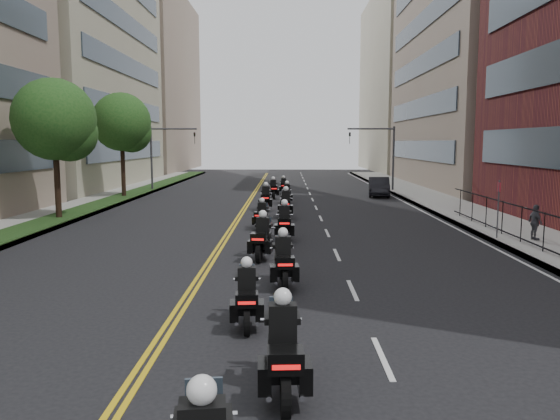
# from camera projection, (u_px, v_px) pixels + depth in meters

# --- Properties ---
(sidewalk_right) EXTENTS (4.00, 90.00, 0.15)m
(sidewalk_right) POSITION_uv_depth(u_px,v_px,m) (478.00, 217.00, 30.57)
(sidewalk_right) COLOR gray
(sidewalk_right) RESTS_ON ground
(sidewalk_left) EXTENTS (4.00, 90.00, 0.15)m
(sidewalk_left) POSITION_uv_depth(u_px,v_px,m) (52.00, 217.00, 30.88)
(sidewalk_left) COLOR gray
(sidewalk_left) RESTS_ON ground
(grass_strip) EXTENTS (2.00, 90.00, 0.04)m
(grass_strip) POSITION_uv_depth(u_px,v_px,m) (66.00, 215.00, 30.86)
(grass_strip) COLOR #163914
(grass_strip) RESTS_ON sidewalk_left
(building_right_tan) EXTENTS (15.11, 28.00, 30.00)m
(building_right_tan) POSITION_uv_depth(u_px,v_px,m) (501.00, 28.00, 51.43)
(building_right_tan) COLOR gray
(building_right_tan) RESTS_ON ground
(building_right_far) EXTENTS (15.00, 28.00, 26.00)m
(building_right_far) POSITION_uv_depth(u_px,v_px,m) (422.00, 83.00, 81.44)
(building_right_far) COLOR #A19A81
(building_right_far) RESTS_ON ground
(building_left_mid) EXTENTS (16.11, 28.00, 34.00)m
(building_left_mid) POSITION_uv_depth(u_px,v_px,m) (42.00, 7.00, 51.73)
(building_left_mid) COLOR #A19A81
(building_left_mid) RESTS_ON ground
(building_left_far) EXTENTS (16.00, 28.00, 26.00)m
(building_left_far) POSITION_uv_depth(u_px,v_px,m) (132.00, 84.00, 81.99)
(building_left_far) COLOR gray
(building_left_far) RESTS_ON ground
(street_trees) EXTENTS (4.40, 38.40, 7.98)m
(street_trees) POSITION_uv_depth(u_px,v_px,m) (6.00, 122.00, 23.89)
(street_trees) COLOR #321C16
(street_trees) RESTS_ON ground
(traffic_signal_right) EXTENTS (4.09, 0.20, 5.60)m
(traffic_signal_right) POSITION_uv_depth(u_px,v_px,m) (382.00, 149.00, 47.02)
(traffic_signal_right) COLOR #3F3F44
(traffic_signal_right) RESTS_ON ground
(traffic_signal_left) EXTENTS (4.09, 0.20, 5.60)m
(traffic_signal_left) POSITION_uv_depth(u_px,v_px,m) (162.00, 149.00, 47.27)
(traffic_signal_left) COLOR #3F3F44
(traffic_signal_left) RESTS_ON ground
(motorcycle_1) EXTENTS (0.60, 2.46, 1.82)m
(motorcycle_1) POSITION_uv_depth(u_px,v_px,m) (283.00, 354.00, 9.21)
(motorcycle_1) COLOR black
(motorcycle_1) RESTS_ON ground
(motorcycle_2) EXTENTS (0.56, 2.19, 1.61)m
(motorcycle_2) POSITION_uv_depth(u_px,v_px,m) (247.00, 299.00, 12.71)
(motorcycle_2) COLOR black
(motorcycle_2) RESTS_ON ground
(motorcycle_3) EXTENTS (0.61, 2.38, 1.75)m
(motorcycle_3) POSITION_uv_depth(u_px,v_px,m) (283.00, 264.00, 16.14)
(motorcycle_3) COLOR black
(motorcycle_3) RESTS_ON ground
(motorcycle_4) EXTENTS (0.70, 2.42, 1.79)m
(motorcycle_4) POSITION_uv_depth(u_px,v_px,m) (262.00, 240.00, 20.01)
(motorcycle_4) COLOR black
(motorcycle_4) RESTS_ON ground
(motorcycle_5) EXTENTS (0.55, 2.42, 1.79)m
(motorcycle_5) POSITION_uv_depth(u_px,v_px,m) (284.00, 224.00, 23.75)
(motorcycle_5) COLOR black
(motorcycle_5) RESTS_ON ground
(motorcycle_6) EXTENTS (0.62, 2.07, 1.53)m
(motorcycle_6) POSITION_uv_depth(u_px,v_px,m) (262.00, 217.00, 26.97)
(motorcycle_6) COLOR black
(motorcycle_6) RESTS_ON ground
(motorcycle_7) EXTENTS (0.56, 2.42, 1.79)m
(motorcycle_7) POSITION_uv_depth(u_px,v_px,m) (286.00, 205.00, 30.88)
(motorcycle_7) COLOR black
(motorcycle_7) RESTS_ON ground
(motorcycle_8) EXTENTS (0.55, 2.42, 1.79)m
(motorcycle_8) POSITION_uv_depth(u_px,v_px,m) (266.00, 199.00, 34.09)
(motorcycle_8) COLOR black
(motorcycle_8) RESTS_ON ground
(motorcycle_9) EXTENTS (0.50, 2.19, 1.61)m
(motorcycle_9) POSITION_uv_depth(u_px,v_px,m) (287.00, 195.00, 37.74)
(motorcycle_9) COLOR black
(motorcycle_9) RESTS_ON ground
(motorcycle_10) EXTENTS (0.61, 2.26, 1.67)m
(motorcycle_10) POSITION_uv_depth(u_px,v_px,m) (273.00, 190.00, 41.38)
(motorcycle_10) COLOR black
(motorcycle_10) RESTS_ON ground
(motorcycle_11) EXTENTS (0.48, 2.07, 1.53)m
(motorcycle_11) POSITION_uv_depth(u_px,v_px,m) (284.00, 187.00, 44.97)
(motorcycle_11) COLOR black
(motorcycle_11) RESTS_ON ground
(parked_sedan) EXTENTS (2.18, 4.72, 1.50)m
(parked_sedan) POSITION_uv_depth(u_px,v_px,m) (379.00, 187.00, 43.21)
(parked_sedan) COLOR black
(parked_sedan) RESTS_ON ground
(pedestrian_c) EXTENTS (0.49, 0.93, 1.51)m
(pedestrian_c) POSITION_uv_depth(u_px,v_px,m) (535.00, 222.00, 23.00)
(pedestrian_c) COLOR #43434B
(pedestrian_c) RESTS_ON sidewalk_right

